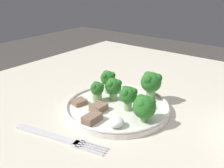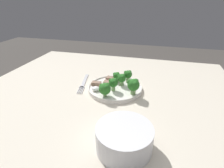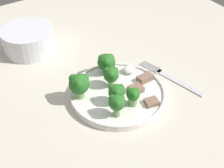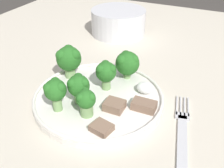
% 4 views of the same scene
% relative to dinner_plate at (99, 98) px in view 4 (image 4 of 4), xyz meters
% --- Properties ---
extents(table, '(1.15, 1.12, 0.78)m').
position_rel_dinner_plate_xyz_m(table, '(0.03, 0.09, -0.11)').
color(table, beige).
rests_on(table, ground_plane).
extents(dinner_plate, '(0.24, 0.24, 0.02)m').
position_rel_dinner_plate_xyz_m(dinner_plate, '(0.00, 0.00, 0.00)').
color(dinner_plate, white).
rests_on(dinner_plate, table).
extents(fork, '(0.06, 0.20, 0.00)m').
position_rel_dinner_plate_xyz_m(fork, '(0.16, -0.02, -0.01)').
color(fork, silver).
rests_on(fork, table).
extents(cream_bowl, '(0.15, 0.15, 0.07)m').
position_rel_dinner_plate_xyz_m(cream_bowl, '(-0.10, 0.32, 0.02)').
color(cream_bowl, silver).
rests_on(cream_bowl, table).
extents(broccoli_floret_near_rim_left, '(0.04, 0.04, 0.06)m').
position_rel_dinner_plate_xyz_m(broccoli_floret_near_rim_left, '(-0.05, -0.06, 0.04)').
color(broccoli_floret_near_rim_left, '#7FA866').
rests_on(broccoli_floret_near_rim_left, dinner_plate).
extents(broccoli_floret_center_left, '(0.04, 0.04, 0.05)m').
position_rel_dinner_plate_xyz_m(broccoli_floret_center_left, '(-0.02, -0.03, 0.04)').
color(broccoli_floret_center_left, '#7FA866').
rests_on(broccoli_floret_center_left, dinner_plate).
extents(broccoli_floret_back_left, '(0.05, 0.05, 0.07)m').
position_rel_dinner_plate_xyz_m(broccoli_floret_back_left, '(-0.08, 0.04, 0.04)').
color(broccoli_floret_back_left, '#7FA866').
rests_on(broccoli_floret_back_left, dinner_plate).
extents(broccoli_floret_front_left, '(0.04, 0.04, 0.06)m').
position_rel_dinner_plate_xyz_m(broccoli_floret_front_left, '(0.00, 0.03, 0.04)').
color(broccoli_floret_front_left, '#7FA866').
rests_on(broccoli_floret_front_left, dinner_plate).
extents(broccoli_floret_center_back, '(0.05, 0.05, 0.06)m').
position_rel_dinner_plate_xyz_m(broccoli_floret_center_back, '(0.02, 0.08, 0.04)').
color(broccoli_floret_center_back, '#7FA866').
rests_on(broccoli_floret_center_back, dinner_plate).
extents(broccoli_floret_mid_cluster, '(0.03, 0.03, 0.05)m').
position_rel_dinner_plate_xyz_m(broccoli_floret_mid_cluster, '(0.01, -0.05, 0.03)').
color(broccoli_floret_mid_cluster, '#7FA866').
rests_on(broccoli_floret_mid_cluster, dinner_plate).
extents(meat_slice_front_slice, '(0.04, 0.03, 0.01)m').
position_rel_dinner_plate_xyz_m(meat_slice_front_slice, '(0.05, -0.08, 0.01)').
color(meat_slice_front_slice, '#846651').
rests_on(meat_slice_front_slice, dinner_plate).
extents(meat_slice_middle_slice, '(0.03, 0.03, 0.01)m').
position_rel_dinner_plate_xyz_m(meat_slice_middle_slice, '(0.04, -0.02, 0.01)').
color(meat_slice_middle_slice, '#846651').
rests_on(meat_slice_middle_slice, dinner_plate).
extents(meat_slice_rear_slice, '(0.04, 0.03, 0.02)m').
position_rel_dinner_plate_xyz_m(meat_slice_rear_slice, '(0.09, 0.00, 0.01)').
color(meat_slice_rear_slice, '#846651').
rests_on(meat_slice_rear_slice, dinner_plate).
extents(sauce_dollop, '(0.03, 0.03, 0.02)m').
position_rel_dinner_plate_xyz_m(sauce_dollop, '(0.07, 0.05, 0.01)').
color(sauce_dollop, white).
rests_on(sauce_dollop, dinner_plate).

